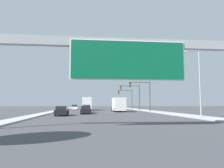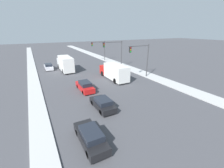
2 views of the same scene
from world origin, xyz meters
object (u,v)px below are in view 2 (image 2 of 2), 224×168
(car_mid_left, at_px, (49,67))
(car_mid_center, at_px, (103,104))
(traffic_light_near_intersection, at_px, (142,56))
(car_near_left, at_px, (91,137))
(truck_box_primary, at_px, (65,63))
(car_mid_right, at_px, (85,86))
(traffic_light_mid_block, at_px, (116,50))
(truck_box_secondary, at_px, (114,72))
(traffic_light_far_intersection, at_px, (100,48))

(car_mid_left, xyz_separation_m, car_mid_center, (3.50, -24.13, -0.04))
(car_mid_center, height_order, traffic_light_near_intersection, traffic_light_near_intersection)
(car_near_left, bearing_deg, car_mid_left, 90.00)
(car_mid_left, relative_size, traffic_light_near_intersection, 0.67)
(car_mid_center, xyz_separation_m, truck_box_primary, (-0.00, 21.12, 1.08))
(car_near_left, height_order, traffic_light_near_intersection, traffic_light_near_intersection)
(car_mid_right, relative_size, traffic_light_near_intersection, 0.71)
(car_mid_left, distance_m, car_mid_center, 24.38)
(truck_box_primary, bearing_deg, traffic_light_mid_block, -15.07)
(truck_box_secondary, distance_m, traffic_light_far_intersection, 19.17)
(car_mid_left, bearing_deg, car_mid_right, -78.60)
(car_mid_center, distance_m, traffic_light_far_intersection, 30.66)
(car_mid_left, bearing_deg, car_near_left, -90.00)
(truck_box_primary, distance_m, traffic_light_mid_block, 12.79)
(traffic_light_mid_block, bearing_deg, traffic_light_far_intersection, 88.59)
(car_mid_left, distance_m, truck_box_secondary, 17.93)
(car_mid_center, xyz_separation_m, traffic_light_near_intersection, (12.28, 7.88, 3.88))
(traffic_light_near_intersection, distance_m, traffic_light_far_intersection, 20.00)
(car_mid_center, relative_size, truck_box_primary, 0.49)
(truck_box_secondary, bearing_deg, car_near_left, -125.55)
(truck_box_primary, bearing_deg, truck_box_secondary, -58.66)
(truck_box_primary, xyz_separation_m, traffic_light_near_intersection, (12.28, -13.24, 2.80))
(car_mid_left, bearing_deg, truck_box_primary, -40.74)
(car_mid_right, height_order, traffic_light_mid_block, traffic_light_mid_block)
(traffic_light_near_intersection, relative_size, traffic_light_far_intersection, 1.10)
(car_mid_left, height_order, traffic_light_mid_block, traffic_light_mid_block)
(car_mid_center, distance_m, truck_box_primary, 21.14)
(car_mid_left, relative_size, truck_box_secondary, 0.54)
(traffic_light_near_intersection, height_order, traffic_light_mid_block, traffic_light_mid_block)
(truck_box_secondary, xyz_separation_m, traffic_light_mid_block, (5.04, 8.25, 3.05))
(truck_box_primary, height_order, truck_box_secondary, truck_box_primary)
(car_mid_left, xyz_separation_m, car_mid_right, (3.50, -17.35, 0.02))
(truck_box_secondary, bearing_deg, traffic_light_mid_block, 58.60)
(car_near_left, distance_m, traffic_light_near_intersection, 20.78)
(traffic_light_mid_block, bearing_deg, car_mid_center, -123.95)
(truck_box_secondary, bearing_deg, car_mid_right, -157.90)
(car_mid_left, xyz_separation_m, truck_box_secondary, (10.50, -14.51, 0.87))
(car_mid_center, bearing_deg, traffic_light_near_intersection, 32.67)
(car_mid_left, xyz_separation_m, traffic_light_mid_block, (15.54, -6.26, 3.92))
(car_mid_center, relative_size, car_mid_right, 0.91)
(car_mid_right, bearing_deg, car_mid_left, 101.40)
(car_mid_left, bearing_deg, traffic_light_mid_block, -21.93)
(car_mid_right, height_order, traffic_light_near_intersection, traffic_light_near_intersection)
(truck_box_primary, xyz_separation_m, traffic_light_mid_block, (12.04, -3.24, 2.87))
(traffic_light_near_intersection, xyz_separation_m, traffic_light_far_intersection, (0.00, 20.00, -0.41))
(car_mid_center, distance_m, traffic_light_near_intersection, 15.10)
(car_near_left, distance_m, traffic_light_far_intersection, 36.69)
(car_mid_left, xyz_separation_m, car_near_left, (0.00, -29.20, -0.02))
(traffic_light_near_intersection, relative_size, traffic_light_mid_block, 1.00)
(car_near_left, height_order, truck_box_secondary, truck_box_secondary)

